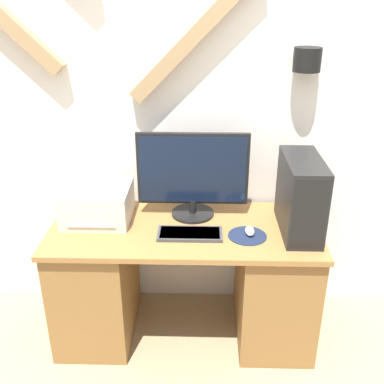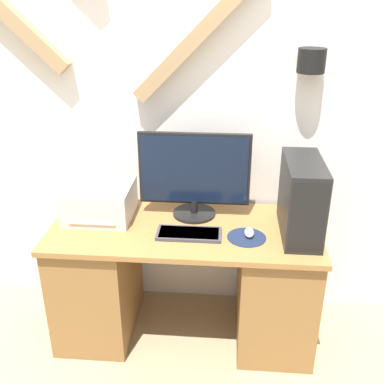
{
  "view_description": "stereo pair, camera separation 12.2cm",
  "coord_description": "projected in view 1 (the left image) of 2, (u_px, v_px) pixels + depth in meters",
  "views": [
    {
      "loc": [
        0.1,
        -1.84,
        1.92
      ],
      "look_at": [
        0.04,
        0.33,
        0.93
      ],
      "focal_mm": 42.0,
      "sensor_mm": 36.0,
      "label": 1
    },
    {
      "loc": [
        0.22,
        -1.84,
        1.92
      ],
      "look_at": [
        0.04,
        0.33,
        0.93
      ],
      "focal_mm": 42.0,
      "sensor_mm": 36.0,
      "label": 2
    }
  ],
  "objects": [
    {
      "name": "printer",
      "position": [
        97.0,
        204.0,
        2.53
      ],
      "size": [
        0.37,
        0.34,
        0.19
      ],
      "color": "beige",
      "rests_on": "desk"
    },
    {
      "name": "mousepad",
      "position": [
        247.0,
        236.0,
        2.39
      ],
      "size": [
        0.21,
        0.21,
        0.0
      ],
      "color": "#19233D",
      "rests_on": "desk"
    },
    {
      "name": "ground_plane",
      "position": [
        183.0,
        370.0,
        2.48
      ],
      "size": [
        12.0,
        12.0,
        0.0
      ],
      "primitive_type": "plane",
      "color": "#9E8966"
    },
    {
      "name": "keyboard",
      "position": [
        190.0,
        234.0,
        2.39
      ],
      "size": [
        0.35,
        0.15,
        0.02
      ],
      "color": "#3D3D42",
      "rests_on": "desk"
    },
    {
      "name": "mouse",
      "position": [
        250.0,
        231.0,
        2.4
      ],
      "size": [
        0.05,
        0.1,
        0.03
      ],
      "color": "silver",
      "rests_on": "mousepad"
    },
    {
      "name": "desk",
      "position": [
        185.0,
        279.0,
        2.62
      ],
      "size": [
        1.48,
        0.65,
        0.72
      ],
      "color": "olive",
      "rests_on": "ground_plane"
    },
    {
      "name": "monitor",
      "position": [
        193.0,
        173.0,
        2.51
      ],
      "size": [
        0.63,
        0.25,
        0.49
      ],
      "color": "black",
      "rests_on": "desk"
    },
    {
      "name": "computer_tower",
      "position": [
        301.0,
        196.0,
        2.36
      ],
      "size": [
        0.19,
        0.45,
        0.41
      ],
      "color": "black",
      "rests_on": "desk"
    },
    {
      "name": "wall_back",
      "position": [
        185.0,
        97.0,
        2.56
      ],
      "size": [
        6.4,
        0.2,
        2.7
      ],
      "color": "white",
      "rests_on": "ground_plane"
    }
  ]
}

